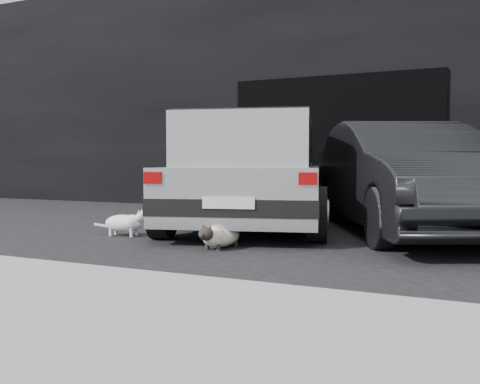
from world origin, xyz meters
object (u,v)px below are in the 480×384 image
at_px(cat_siamese, 219,236).
at_px(cat_white, 126,223).
at_px(second_car, 404,177).
at_px(silver_hatchback, 253,167).

xyz_separation_m(cat_siamese, cat_white, (-1.51, 0.37, 0.04)).
height_order(second_car, cat_white, second_car).
bearing_deg(cat_white, second_car, 112.94).
bearing_deg(cat_siamese, silver_hatchback, -69.96).
relative_size(silver_hatchback, second_car, 1.03).
height_order(second_car, cat_siamese, second_car).
xyz_separation_m(silver_hatchback, second_car, (2.12, 0.14, -0.12)).
height_order(silver_hatchback, cat_siamese, silver_hatchback).
bearing_deg(second_car, silver_hatchback, 159.50).
xyz_separation_m(silver_hatchback, cat_white, (-1.10, -1.60, -0.70)).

